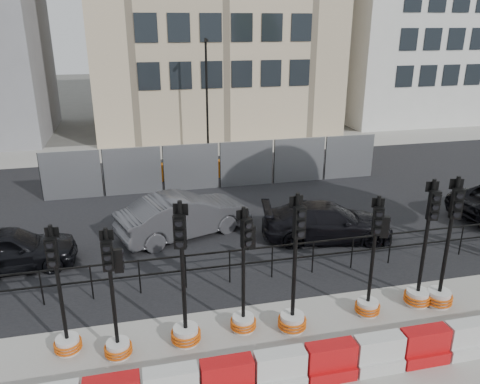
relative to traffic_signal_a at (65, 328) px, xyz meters
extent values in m
plane|color=#51514C|center=(5.20, 0.80, -0.62)|extent=(120.00, 120.00, 0.00)
cube|color=gray|center=(5.20, -2.20, -0.61)|extent=(40.00, 6.00, 0.02)
cube|color=black|center=(5.20, 7.80, -0.61)|extent=(40.00, 14.00, 0.03)
cube|color=gray|center=(5.20, 16.80, -0.61)|extent=(40.00, 4.00, 0.02)
cube|color=silver|center=(22.20, 22.80, 7.38)|extent=(12.00, 9.00, 16.00)
cylinder|color=black|center=(-0.80, 2.00, -0.12)|extent=(0.04, 0.04, 1.00)
cylinder|color=black|center=(0.40, 2.00, -0.12)|extent=(0.04, 0.04, 1.00)
cylinder|color=black|center=(1.60, 2.00, -0.12)|extent=(0.04, 0.04, 1.00)
cylinder|color=black|center=(2.80, 2.00, -0.12)|extent=(0.04, 0.04, 1.00)
cylinder|color=black|center=(4.00, 2.00, -0.12)|extent=(0.04, 0.04, 1.00)
cylinder|color=black|center=(5.20, 2.00, -0.12)|extent=(0.04, 0.04, 1.00)
cylinder|color=black|center=(6.40, 2.00, -0.12)|extent=(0.04, 0.04, 1.00)
cylinder|color=black|center=(7.60, 2.00, -0.12)|extent=(0.04, 0.04, 1.00)
cylinder|color=black|center=(8.80, 2.00, -0.12)|extent=(0.04, 0.04, 1.00)
cylinder|color=black|center=(10.00, 2.00, -0.12)|extent=(0.04, 0.04, 1.00)
cylinder|color=black|center=(11.20, 2.00, -0.12)|extent=(0.04, 0.04, 1.00)
cube|color=black|center=(5.20, 2.00, 0.36)|extent=(18.00, 0.04, 0.04)
cube|color=black|center=(5.20, 2.00, -0.07)|extent=(18.00, 0.04, 0.04)
cube|color=gray|center=(-0.80, 9.80, 0.38)|extent=(2.30, 0.05, 2.00)
cylinder|color=black|center=(-1.95, 9.80, 0.38)|extent=(0.05, 0.05, 2.00)
cube|color=gray|center=(1.60, 9.80, 0.38)|extent=(2.30, 0.05, 2.00)
cylinder|color=black|center=(0.45, 9.80, 0.38)|extent=(0.05, 0.05, 2.00)
cube|color=gray|center=(4.00, 9.80, 0.38)|extent=(2.30, 0.05, 2.00)
cylinder|color=black|center=(2.85, 9.80, 0.38)|extent=(0.05, 0.05, 2.00)
cube|color=gray|center=(6.40, 9.80, 0.38)|extent=(2.30, 0.05, 2.00)
cylinder|color=black|center=(5.25, 9.80, 0.38)|extent=(0.05, 0.05, 2.00)
cube|color=gray|center=(8.80, 9.80, 0.38)|extent=(2.30, 0.05, 2.00)
cylinder|color=black|center=(7.65, 9.80, 0.38)|extent=(0.05, 0.05, 2.00)
cube|color=gray|center=(11.20, 9.80, 0.38)|extent=(2.30, 0.05, 2.00)
cylinder|color=black|center=(10.05, 9.80, 0.38)|extent=(0.05, 0.05, 2.00)
cube|color=orange|center=(1.20, 11.30, -0.22)|extent=(1.00, 0.40, 0.80)
cube|color=orange|center=(3.20, 11.30, -0.22)|extent=(1.00, 0.40, 0.80)
cube|color=orange|center=(5.20, 11.30, -0.22)|extent=(1.00, 0.40, 0.80)
cube|color=orange|center=(7.20, 11.30, -0.22)|extent=(1.00, 0.40, 0.80)
cube|color=orange|center=(9.20, 11.30, -0.22)|extent=(1.00, 0.40, 0.80)
cylinder|color=black|center=(5.70, 15.80, 2.38)|extent=(0.12, 0.12, 6.00)
cube|color=black|center=(5.70, 15.55, 5.28)|extent=(0.12, 0.50, 0.12)
cube|color=silver|center=(2.05, -2.00, -0.07)|extent=(1.00, 0.35, 0.50)
cube|color=red|center=(3.10, -2.00, -0.07)|extent=(1.00, 0.35, 0.50)
cube|color=silver|center=(4.15, -2.00, -0.47)|extent=(1.00, 0.50, 0.30)
cube|color=silver|center=(4.15, -2.00, -0.07)|extent=(1.00, 0.35, 0.50)
cube|color=red|center=(5.20, -2.00, -0.47)|extent=(1.00, 0.50, 0.30)
cube|color=red|center=(5.20, -2.00, -0.07)|extent=(1.00, 0.35, 0.50)
cube|color=silver|center=(6.25, -2.00, -0.47)|extent=(1.00, 0.50, 0.30)
cube|color=silver|center=(6.25, -2.00, -0.07)|extent=(1.00, 0.35, 0.50)
cube|color=red|center=(7.30, -2.00, -0.47)|extent=(1.00, 0.50, 0.30)
cube|color=red|center=(7.30, -2.00, -0.07)|extent=(1.00, 0.35, 0.50)
cube|color=silver|center=(8.35, -2.00, -0.47)|extent=(1.00, 0.50, 0.30)
cube|color=silver|center=(8.35, -2.00, -0.07)|extent=(1.00, 0.35, 0.50)
cylinder|color=silver|center=(0.00, 0.01, -0.44)|extent=(0.49, 0.49, 0.37)
torus|color=#CC4F0B|center=(0.00, 0.01, -0.51)|extent=(0.59, 0.59, 0.05)
torus|color=#CC4F0B|center=(0.00, 0.01, -0.44)|extent=(0.59, 0.59, 0.05)
torus|color=#CC4F0B|center=(0.00, 0.01, -0.37)|extent=(0.59, 0.59, 0.05)
cylinder|color=black|center=(0.00, 0.01, 1.02)|extent=(0.08, 0.08, 2.74)
cube|color=black|center=(-0.01, -0.10, 1.84)|extent=(0.23, 0.16, 0.64)
cylinder|color=black|center=(-0.02, -0.17, 1.64)|extent=(0.14, 0.06, 0.14)
cylinder|color=black|center=(-0.02, -0.17, 1.84)|extent=(0.14, 0.06, 0.14)
cylinder|color=black|center=(-0.02, -0.17, 2.04)|extent=(0.14, 0.06, 0.14)
cube|color=black|center=(0.01, 0.07, 2.21)|extent=(0.28, 0.07, 0.22)
cylinder|color=silver|center=(1.06, -0.38, -0.44)|extent=(0.49, 0.49, 0.37)
torus|color=#CC4F0B|center=(1.06, -0.38, -0.51)|extent=(0.59, 0.59, 0.05)
torus|color=#CC4F0B|center=(1.06, -0.38, -0.44)|extent=(0.59, 0.59, 0.05)
torus|color=#CC4F0B|center=(1.06, -0.38, -0.37)|extent=(0.59, 0.59, 0.05)
cylinder|color=black|center=(1.06, -0.38, 1.02)|extent=(0.08, 0.08, 2.74)
cube|color=black|center=(1.06, -0.49, 1.84)|extent=(0.22, 0.14, 0.64)
cylinder|color=black|center=(1.06, -0.56, 1.64)|extent=(0.14, 0.05, 0.14)
cylinder|color=black|center=(1.06, -0.56, 1.84)|extent=(0.14, 0.05, 0.14)
cylinder|color=black|center=(1.06, -0.56, 2.05)|extent=(0.14, 0.05, 0.14)
cube|color=black|center=(1.07, -0.32, 2.21)|extent=(0.27, 0.04, 0.22)
cube|color=black|center=(1.25, -0.38, 1.66)|extent=(0.19, 0.13, 0.50)
cylinder|color=silver|center=(2.53, -0.26, -0.42)|extent=(0.56, 0.56, 0.41)
torus|color=#CC4F0B|center=(2.53, -0.26, -0.50)|extent=(0.67, 0.67, 0.05)
torus|color=#CC4F0B|center=(2.53, -0.26, -0.42)|extent=(0.67, 0.67, 0.05)
torus|color=#CC4F0B|center=(2.53, -0.26, -0.33)|extent=(0.67, 0.67, 0.05)
cylinder|color=black|center=(2.53, -0.26, 1.23)|extent=(0.09, 0.09, 3.09)
cube|color=black|center=(2.49, -0.38, 2.16)|extent=(0.28, 0.21, 0.72)
cylinder|color=black|center=(2.47, -0.46, 1.93)|extent=(0.16, 0.09, 0.15)
cylinder|color=black|center=(2.47, -0.46, 2.16)|extent=(0.16, 0.09, 0.15)
cylinder|color=black|center=(2.47, -0.46, 2.39)|extent=(0.16, 0.09, 0.15)
cube|color=black|center=(2.54, -0.21, 2.57)|extent=(0.31, 0.12, 0.25)
cylinder|color=silver|center=(3.88, -0.10, -0.44)|extent=(0.50, 0.50, 0.37)
torus|color=#CC4F0B|center=(3.88, -0.10, -0.51)|extent=(0.61, 0.61, 0.05)
torus|color=#CC4F0B|center=(3.88, -0.10, -0.44)|extent=(0.61, 0.61, 0.05)
torus|color=#CC4F0B|center=(3.88, -0.10, -0.36)|extent=(0.61, 0.61, 0.05)
cylinder|color=black|center=(3.88, -0.10, 1.06)|extent=(0.08, 0.08, 2.80)
cube|color=black|center=(3.91, -0.21, 1.90)|extent=(0.26, 0.20, 0.65)
cylinder|color=black|center=(3.94, -0.28, 1.69)|extent=(0.15, 0.09, 0.14)
cylinder|color=black|center=(3.94, -0.28, 1.90)|extent=(0.15, 0.09, 0.14)
cylinder|color=black|center=(3.94, -0.28, 2.11)|extent=(0.15, 0.09, 0.14)
cube|color=black|center=(3.86, -0.05, 2.27)|extent=(0.27, 0.12, 0.22)
cube|color=black|center=(4.05, -0.04, 1.71)|extent=(0.22, 0.18, 0.51)
cylinder|color=silver|center=(4.98, -0.35, -0.42)|extent=(0.56, 0.56, 0.41)
torus|color=#CC4F0B|center=(4.98, -0.35, -0.50)|extent=(0.67, 0.67, 0.05)
torus|color=#CC4F0B|center=(4.98, -0.35, -0.42)|extent=(0.67, 0.67, 0.05)
torus|color=#CC4F0B|center=(4.98, -0.35, -0.33)|extent=(0.67, 0.67, 0.05)
cylinder|color=black|center=(4.98, -0.35, 1.23)|extent=(0.09, 0.09, 3.08)
cube|color=black|center=(5.00, -0.47, 2.15)|extent=(0.26, 0.17, 0.72)
cylinder|color=black|center=(5.01, -0.55, 1.93)|extent=(0.16, 0.07, 0.15)
cylinder|color=black|center=(5.01, -0.55, 2.15)|extent=(0.16, 0.07, 0.15)
cylinder|color=black|center=(5.01, -0.55, 2.38)|extent=(0.16, 0.07, 0.15)
cube|color=black|center=(4.98, -0.29, 2.56)|extent=(0.31, 0.07, 0.25)
cylinder|color=silver|center=(6.98, -0.17, -0.43)|extent=(0.51, 0.51, 0.38)
torus|color=#CC4F0B|center=(6.98, -0.17, -0.51)|extent=(0.61, 0.61, 0.05)
torus|color=#CC4F0B|center=(6.98, -0.17, -0.43)|extent=(0.61, 0.61, 0.05)
torus|color=#CC4F0B|center=(6.98, -0.17, -0.36)|extent=(0.61, 0.61, 0.05)
cylinder|color=black|center=(6.98, -0.17, 1.07)|extent=(0.08, 0.08, 2.82)
cube|color=black|center=(6.95, -0.28, 1.91)|extent=(0.26, 0.20, 0.66)
cylinder|color=black|center=(6.92, -0.35, 1.71)|extent=(0.15, 0.09, 0.14)
cylinder|color=black|center=(6.92, -0.35, 1.91)|extent=(0.15, 0.09, 0.14)
cylinder|color=black|center=(6.92, -0.35, 2.12)|extent=(0.15, 0.09, 0.14)
cube|color=black|center=(7.00, -0.12, 2.29)|extent=(0.28, 0.12, 0.23)
cube|color=black|center=(7.16, -0.23, 1.72)|extent=(0.22, 0.18, 0.52)
cylinder|color=silver|center=(8.40, -0.08, -0.42)|extent=(0.55, 0.55, 0.41)
torus|color=#CC4F0B|center=(8.40, -0.08, -0.50)|extent=(0.66, 0.66, 0.05)
torus|color=#CC4F0B|center=(8.40, -0.08, -0.42)|extent=(0.66, 0.66, 0.05)
torus|color=#CC4F0B|center=(8.40, -0.08, -0.34)|extent=(0.66, 0.66, 0.05)
cylinder|color=black|center=(8.40, -0.08, 1.21)|extent=(0.09, 0.09, 3.05)
cube|color=black|center=(8.39, -0.20, 2.13)|extent=(0.26, 0.17, 0.71)
cylinder|color=black|center=(8.38, -0.28, 1.90)|extent=(0.16, 0.07, 0.15)
cylinder|color=black|center=(8.38, -0.28, 2.13)|extent=(0.16, 0.07, 0.15)
cylinder|color=black|center=(8.38, -0.28, 2.35)|extent=(0.16, 0.07, 0.15)
cube|color=black|center=(8.41, -0.02, 2.53)|extent=(0.31, 0.07, 0.24)
cylinder|color=silver|center=(8.91, -0.23, -0.41)|extent=(0.56, 0.56, 0.42)
torus|color=#CC4F0B|center=(8.91, -0.23, -0.50)|extent=(0.68, 0.68, 0.05)
torus|color=#CC4F0B|center=(8.91, -0.23, -0.41)|extent=(0.68, 0.68, 0.05)
torus|color=#CC4F0B|center=(8.91, -0.23, -0.33)|extent=(0.68, 0.68, 0.05)
cylinder|color=black|center=(8.91, -0.23, 1.25)|extent=(0.09, 0.09, 3.12)
cube|color=black|center=(8.88, -0.35, 2.19)|extent=(0.28, 0.21, 0.73)
cylinder|color=black|center=(8.85, -0.43, 1.96)|extent=(0.16, 0.09, 0.16)
cylinder|color=black|center=(8.85, -0.43, 2.19)|extent=(0.16, 0.09, 0.16)
cylinder|color=black|center=(8.85, -0.43, 2.42)|extent=(0.16, 0.09, 0.16)
cube|color=black|center=(8.93, -0.17, 2.61)|extent=(0.31, 0.12, 0.25)
imported|color=black|center=(-2.03, 4.19, 0.02)|extent=(2.07, 3.99, 1.28)
imported|color=#414146|center=(3.16, 5.37, 0.10)|extent=(4.28, 5.37, 1.45)
imported|color=black|center=(7.68, 4.02, -0.01)|extent=(3.38, 4.92, 1.23)
camera|label=1|loc=(1.73, -8.98, 6.12)|focal=35.00mm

